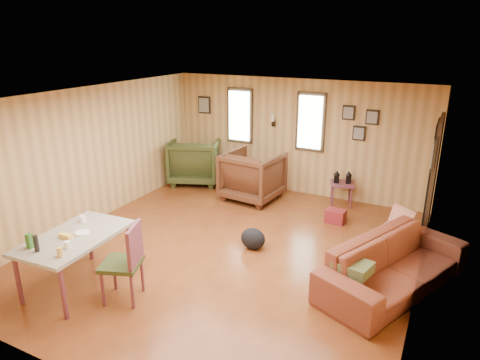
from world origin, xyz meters
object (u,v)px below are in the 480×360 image
object	(u,v)px
recliner_green	(195,159)
dining_table	(74,241)
side_table	(342,182)
recliner_brown	(253,173)
end_table	(218,166)
sofa	(395,257)

from	to	relation	value
recliner_green	dining_table	world-z (taller)	recliner_green
side_table	recliner_green	bearing A→B (deg)	-177.79
recliner_brown	recliner_green	size ratio (longest dim) A/B	0.98
recliner_green	end_table	xyz separation A→B (m)	(0.53, 0.12, -0.13)
recliner_brown	dining_table	xyz separation A→B (m)	(-0.71, -3.99, 0.13)
recliner_brown	end_table	distance (m)	1.20
recliner_brown	side_table	distance (m)	1.78
recliner_brown	sofa	bearing A→B (deg)	150.96
recliner_brown	side_table	bearing A→B (deg)	-158.04
side_table	dining_table	distance (m)	5.10
sofa	recliner_green	distance (m)	5.32
side_table	dining_table	bearing A→B (deg)	-118.35
sofa	recliner_green	xyz separation A→B (m)	(-4.69, 2.50, 0.10)
sofa	end_table	size ratio (longest dim) A/B	3.06
end_table	recliner_brown	bearing A→B (deg)	-24.36
sofa	end_table	xyz separation A→B (m)	(-4.16, 2.62, -0.03)
side_table	dining_table	xyz separation A→B (m)	(-2.42, -4.49, 0.19)
sofa	side_table	bearing A→B (deg)	51.20
end_table	sofa	bearing A→B (deg)	-32.23
recliner_brown	side_table	world-z (taller)	recliner_brown
recliner_green	side_table	distance (m)	3.33
recliner_green	dining_table	bearing A→B (deg)	80.18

